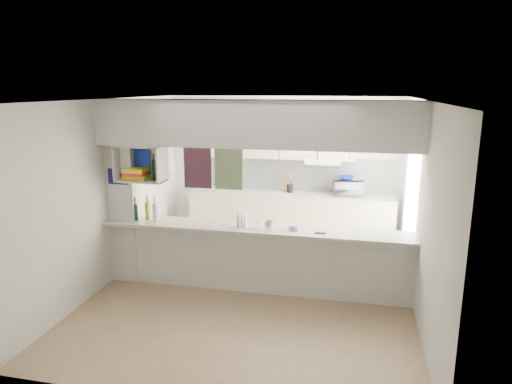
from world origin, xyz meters
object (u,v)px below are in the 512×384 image
(microwave, at_px, (349,188))
(wine_bottles, at_px, (146,211))
(dish_rack, at_px, (244,220))
(bowl, at_px, (346,178))

(microwave, xyz_separation_m, wine_bottles, (-2.75, -2.14, -0.00))
(dish_rack, bearing_deg, bowl, 52.06)
(dish_rack, bearing_deg, wine_bottles, 176.29)
(bowl, relative_size, dish_rack, 0.69)
(wine_bottles, bearing_deg, microwave, 37.94)
(dish_rack, height_order, wine_bottles, wine_bottles)
(bowl, height_order, dish_rack, bowl)
(bowl, bearing_deg, microwave, 23.31)
(dish_rack, bearing_deg, microwave, 51.43)
(microwave, relative_size, bowl, 1.84)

